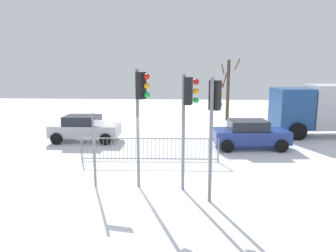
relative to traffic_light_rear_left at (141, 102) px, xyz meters
name	(u,v)px	position (x,y,z in m)	size (l,w,h in m)	color
ground_plane	(140,187)	(-0.09, -0.01, -3.03)	(60.00, 60.00, 0.00)	white
traffic_light_rear_left	(141,102)	(0.00, 0.00, 0.00)	(0.52, 0.42, 4.14)	slate
traffic_light_foreground_left	(188,106)	(1.59, -0.17, -0.12)	(0.56, 0.36, 3.98)	slate
traffic_light_foreground_right	(214,111)	(2.39, -0.95, -0.17)	(0.45, 0.49, 3.91)	slate
direction_sign_post	(96,146)	(-1.60, -0.02, -1.54)	(0.78, 0.19, 2.65)	slate
pedestrian_guard_railing	(149,149)	(-0.09, 3.16, -2.48)	(6.20, 0.24, 1.07)	slate
car_blue_trailing	(250,134)	(4.83, 5.82, -2.27)	(3.90, 2.13, 1.47)	navy
car_silver_mid	(85,128)	(-4.20, 6.86, -2.27)	(3.81, 1.94, 1.47)	#B2B5BA
delivery_truck	(334,107)	(10.48, 9.26, -1.29)	(7.22, 3.20, 3.10)	silver
bare_tree_left	(228,89)	(4.73, 14.46, -0.56)	(1.30, 1.32, 4.72)	#473828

